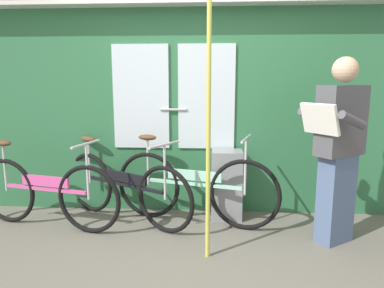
% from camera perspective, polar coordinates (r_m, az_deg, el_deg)
% --- Properties ---
extents(ground_plane, '(6.05, 4.03, 0.04)m').
position_cam_1_polar(ground_plane, '(2.99, -1.40, -18.96)').
color(ground_plane, '#666056').
extents(train_door_wall, '(5.05, 0.28, 2.22)m').
position_cam_1_polar(train_door_wall, '(3.82, -0.02, 6.05)').
color(train_door_wall, '#2D6B42').
rests_on(train_door_wall, ground_plane).
extents(bicycle_near_door, '(1.59, 0.53, 0.88)m').
position_cam_1_polar(bicycle_near_door, '(3.77, -22.58, -7.22)').
color(bicycle_near_door, black).
rests_on(bicycle_near_door, ground_plane).
extents(bicycle_leaning_behind, '(1.50, 0.90, 0.87)m').
position_cam_1_polar(bicycle_leaning_behind, '(3.72, -10.91, -6.94)').
color(bicycle_leaning_behind, black).
rests_on(bicycle_leaning_behind, ground_plane).
extents(bicycle_by_pole, '(1.68, 0.60, 0.91)m').
position_cam_1_polar(bicycle_by_pole, '(3.59, 0.25, -7.01)').
color(bicycle_by_pole, black).
rests_on(bicycle_by_pole, ground_plane).
extents(passenger_reading_newspaper, '(0.62, 0.57, 1.63)m').
position_cam_1_polar(passenger_reading_newspaper, '(3.31, 22.60, -0.57)').
color(passenger_reading_newspaper, slate).
rests_on(passenger_reading_newspaper, ground_plane).
extents(trash_bin_by_wall, '(0.32, 0.28, 0.72)m').
position_cam_1_polar(trash_bin_by_wall, '(3.75, 5.59, -6.51)').
color(trash_bin_by_wall, gray).
rests_on(trash_bin_by_wall, ground_plane).
extents(handrail_pole, '(0.04, 0.04, 2.18)m').
position_cam_1_polar(handrail_pole, '(2.75, 2.67, 2.98)').
color(handrail_pole, '#C6C14C').
rests_on(handrail_pole, ground_plane).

